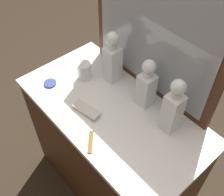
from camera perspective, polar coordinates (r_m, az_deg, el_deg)
ground_plane at (r=2.10m, az=-0.00°, el=-16.73°), size 6.00×6.00×0.00m
dresser at (r=1.74m, az=-0.00°, el=-10.90°), size 1.03×0.54×0.82m
dresser_mirror at (r=1.31m, az=8.67°, el=13.60°), size 0.79×0.03×0.71m
crystal_decanter_center at (r=1.48m, az=0.09°, el=7.60°), size 0.08×0.08×0.30m
crystal_decanter_rear at (r=1.26m, az=12.45°, el=-2.48°), size 0.07×0.07×0.31m
crystal_decanter_left at (r=1.36m, az=7.13°, el=2.26°), size 0.08×0.08×0.28m
crystal_tumbler_left at (r=1.54m, az=-5.76°, el=5.52°), size 0.08×0.08×0.10m
silver_brush_far_right at (r=1.39m, az=-5.30°, el=-2.54°), size 0.16×0.08×0.02m
porcelain_dish at (r=1.56m, az=-12.71°, el=2.98°), size 0.07×0.07×0.01m
tortoiseshell_comb at (r=1.28m, az=-4.46°, el=-9.07°), size 0.10×0.10×0.01m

